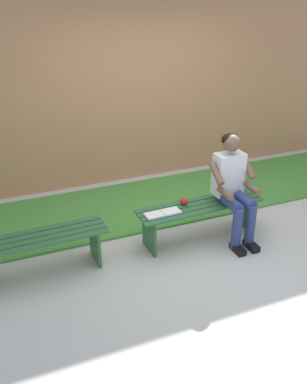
{
  "coord_description": "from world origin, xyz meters",
  "views": [
    {
      "loc": [
        2.17,
        3.83,
        2.75
      ],
      "look_at": [
        0.65,
        0.15,
        0.8
      ],
      "focal_mm": 39.78,
      "sensor_mm": 36.0,
      "label": 1
    }
  ],
  "objects_px": {
    "bench_far": "(39,247)",
    "apple": "(184,201)",
    "bench_near": "(200,213)",
    "book_open": "(163,214)",
    "person_seated": "(233,184)"
  },
  "relations": [
    {
      "from": "bench_far",
      "to": "person_seated",
      "type": "distance_m",
      "value": 2.25
    },
    {
      "from": "bench_near",
      "to": "apple",
      "type": "height_order",
      "value": "apple"
    },
    {
      "from": "apple",
      "to": "book_open",
      "type": "height_order",
      "value": "apple"
    },
    {
      "from": "apple",
      "to": "book_open",
      "type": "xyz_separation_m",
      "value": [
        0.32,
        0.12,
        -0.03
      ]
    },
    {
      "from": "bench_near",
      "to": "bench_far",
      "type": "height_order",
      "value": "same"
    },
    {
      "from": "bench_far",
      "to": "apple",
      "type": "distance_m",
      "value": 1.69
    },
    {
      "from": "bench_near",
      "to": "book_open",
      "type": "bearing_deg",
      "value": 5.65
    },
    {
      "from": "bench_far",
      "to": "apple",
      "type": "relative_size",
      "value": 16.11
    },
    {
      "from": "bench_near",
      "to": "person_seated",
      "type": "distance_m",
      "value": 0.52
    },
    {
      "from": "bench_far",
      "to": "book_open",
      "type": "height_order",
      "value": "book_open"
    },
    {
      "from": "bench_near",
      "to": "bench_far",
      "type": "distance_m",
      "value": 1.86
    },
    {
      "from": "person_seated",
      "to": "bench_near",
      "type": "bearing_deg",
      "value": -15.55
    },
    {
      "from": "person_seated",
      "to": "book_open",
      "type": "bearing_deg",
      "value": -3.41
    },
    {
      "from": "bench_near",
      "to": "bench_far",
      "type": "bearing_deg",
      "value": -0.0
    },
    {
      "from": "bench_far",
      "to": "apple",
      "type": "bearing_deg",
      "value": -177.67
    }
  ]
}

